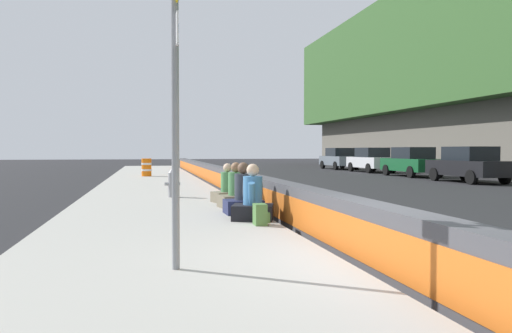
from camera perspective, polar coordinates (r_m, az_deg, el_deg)
name	(u,v)px	position (r m, az deg, el deg)	size (l,w,h in m)	color
ground_plane	(382,272)	(6.77, 14.00, -11.43)	(160.00, 160.00, 0.00)	#232326
sidewalk_strip	(171,277)	(6.10, -9.50, -12.20)	(80.00, 4.40, 0.14)	#A8A59E
jersey_barrier	(382,239)	(6.69, 14.00, -7.89)	(76.00, 0.45, 0.85)	#47474C
route_sign_post	(176,94)	(6.07, -9.03, 8.09)	(0.44, 0.09, 3.60)	gray
fire_hydrant	(172,182)	(15.35, -9.39, -1.74)	(0.26, 0.46, 0.88)	gray
seated_person_foreground	(253,202)	(10.27, -0.36, -4.03)	(0.89, 0.97, 1.13)	black
seated_person_middle	(243,198)	(11.24, -1.43, -3.51)	(0.73, 0.83, 1.14)	#23284C
seated_person_rear	(236,193)	(12.47, -2.27, -3.02)	(0.78, 0.88, 1.11)	#706651
seated_person_far	(228,190)	(13.69, -3.22, -2.66)	(0.80, 0.88, 1.05)	#706651
backpack	(261,215)	(9.56, 0.52, -5.44)	(0.32, 0.28, 0.40)	#4C7A3D
construction_barrel	(146,167)	(27.82, -12.21, -0.08)	(0.54, 0.54, 0.95)	orange
parked_car_fourth	(469,164)	(26.21, 22.78, 0.23)	(4.54, 2.02, 1.71)	black
parked_car_midline	(412,162)	(30.88, 17.14, 0.52)	(4.52, 1.98, 1.71)	#145128
parked_car_far	(371,160)	(36.10, 12.85, 0.74)	(4.53, 2.01, 1.71)	silver
parked_car_farther	(339,158)	(41.14, 9.35, 0.90)	(4.52, 1.99, 1.71)	slate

